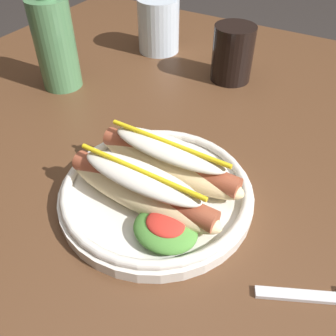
# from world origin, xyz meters

# --- Properties ---
(dining_table) EXTENTS (1.30, 1.00, 0.74)m
(dining_table) POSITION_xyz_m (0.00, 0.00, 0.65)
(dining_table) COLOR #51331E
(dining_table) RESTS_ON ground_plane
(hot_dog_plate) EXTENTS (0.25, 0.25, 0.08)m
(hot_dog_plate) POSITION_xyz_m (-0.06, -0.15, 0.77)
(hot_dog_plate) COLOR silver
(hot_dog_plate) RESTS_ON dining_table
(fork) EXTENTS (0.12, 0.07, 0.00)m
(fork) POSITION_xyz_m (0.16, -0.18, 0.74)
(fork) COLOR silver
(fork) RESTS_ON dining_table
(soda_cup) EXTENTS (0.08, 0.08, 0.10)m
(soda_cup) POSITION_xyz_m (-0.10, 0.20, 0.79)
(soda_cup) COLOR black
(soda_cup) RESTS_ON dining_table
(water_cup) EXTENTS (0.09, 0.09, 0.11)m
(water_cup) POSITION_xyz_m (-0.29, 0.25, 0.79)
(water_cup) COLOR silver
(water_cup) RESTS_ON dining_table
(glass_bottle) EXTENTS (0.07, 0.07, 0.23)m
(glass_bottle) POSITION_xyz_m (-0.37, 0.02, 0.83)
(glass_bottle) COLOR #4C7F51
(glass_bottle) RESTS_ON dining_table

